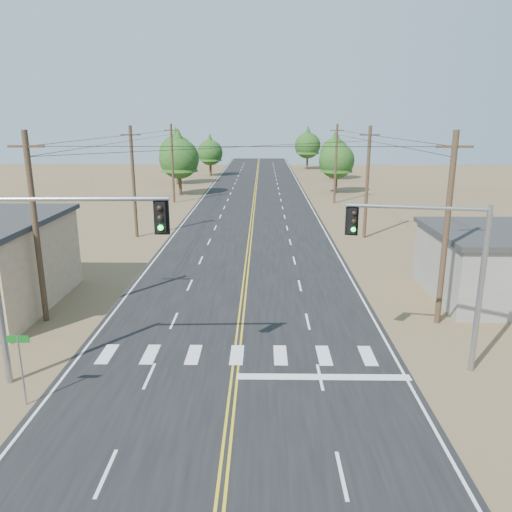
{
  "coord_description": "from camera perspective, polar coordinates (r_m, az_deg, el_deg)",
  "views": [
    {
      "loc": [
        1.17,
        -12.9,
        10.45
      ],
      "look_at": [
        0.82,
        12.55,
        3.5
      ],
      "focal_mm": 35.0,
      "sensor_mm": 36.0,
      "label": 1
    }
  ],
  "objects": [
    {
      "name": "utility_pole_left_near",
      "position": [
        28.01,
        -23.88,
        2.98
      ],
      "size": [
        1.8,
        0.3,
        10.0
      ],
      "color": "#4C3826",
      "rests_on": "ground"
    },
    {
      "name": "tree_left_far",
      "position": [
        97.93,
        -5.27,
        11.97
      ],
      "size": [
        4.82,
        4.82,
        8.03
      ],
      "color": "#3F2D1E",
      "rests_on": "ground"
    },
    {
      "name": "utility_pole_left_mid",
      "position": [
        46.7,
        -13.82,
        8.28
      ],
      "size": [
        1.8,
        0.3,
        10.0
      ],
      "color": "#4C3826",
      "rests_on": "ground"
    },
    {
      "name": "utility_pole_right_near",
      "position": [
        27.12,
        20.93,
        2.92
      ],
      "size": [
        1.8,
        0.3,
        10.0
      ],
      "color": "#4C3826",
      "rests_on": "ground"
    },
    {
      "name": "tree_right_near",
      "position": [
        74.85,
        9.22,
        11.11
      ],
      "size": [
        5.17,
        5.17,
        8.61
      ],
      "color": "#3F2D1E",
      "rests_on": "ground"
    },
    {
      "name": "signal_mast_right",
      "position": [
        21.94,
        20.46,
        -0.45
      ],
      "size": [
        5.67,
        1.3,
        7.22
      ],
      "rotation": [
        0.0,
        0.0,
        -0.19
      ],
      "color": "gray",
      "rests_on": "ground"
    },
    {
      "name": "utility_pole_right_mid",
      "position": [
        46.16,
        12.59,
        8.28
      ],
      "size": [
        1.8,
        0.3,
        10.0
      ],
      "color": "#4C3826",
      "rests_on": "ground"
    },
    {
      "name": "tree_left_near",
      "position": [
        72.65,
        -8.79,
        11.38
      ],
      "size": [
        5.63,
        5.63,
        9.39
      ],
      "color": "#3F2D1E",
      "rests_on": "ground"
    },
    {
      "name": "utility_pole_right_far",
      "position": [
        65.78,
        9.11,
        10.44
      ],
      "size": [
        1.8,
        0.3,
        10.0
      ],
      "color": "#4C3826",
      "rests_on": "ground"
    },
    {
      "name": "utility_pole_left_far",
      "position": [
        66.15,
        -9.52,
        10.44
      ],
      "size": [
        1.8,
        0.3,
        10.0
      ],
      "color": "#4C3826",
      "rests_on": "ground"
    },
    {
      "name": "tree_right_mid",
      "position": [
        92.56,
        8.96,
        11.89
      ],
      "size": [
        5.17,
        5.17,
        8.62
      ],
      "color": "#3F2D1E",
      "rests_on": "ground"
    },
    {
      "name": "tree_right_far",
      "position": [
        111.54,
        5.92,
        12.74
      ],
      "size": [
        5.57,
        5.57,
        9.28
      ],
      "color": "#3F2D1E",
      "rests_on": "ground"
    },
    {
      "name": "ground",
      "position": [
        16.64,
        -3.73,
        -23.66
      ],
      "size": [
        220.0,
        220.0,
        0.0
      ],
      "primitive_type": "plane",
      "color": "olive",
      "rests_on": "ground"
    },
    {
      "name": "road",
      "position": [
        44.16,
        -0.74,
        1.6
      ],
      "size": [
        15.0,
        200.0,
        0.02
      ],
      "primitive_type": "cube",
      "color": "black",
      "rests_on": "ground"
    },
    {
      "name": "signal_mast_left",
      "position": [
        20.84,
        -22.92,
        -0.2
      ],
      "size": [
        7.01,
        0.54,
        7.81
      ],
      "rotation": [
        0.0,
        0.0,
        0.04
      ],
      "color": "gray",
      "rests_on": "ground"
    },
    {
      "name": "tree_left_mid",
      "position": [
        85.64,
        -9.08,
        11.97
      ],
      "size": [
        5.67,
        5.67,
        9.46
      ],
      "color": "#3F2D1E",
      "rests_on": "ground"
    },
    {
      "name": "street_sign",
      "position": [
        20.77,
        -25.34,
        -10.58
      ],
      "size": [
        0.85,
        0.07,
        2.84
      ],
      "rotation": [
        0.0,
        0.0,
        0.01
      ],
      "color": "gray",
      "rests_on": "ground"
    }
  ]
}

